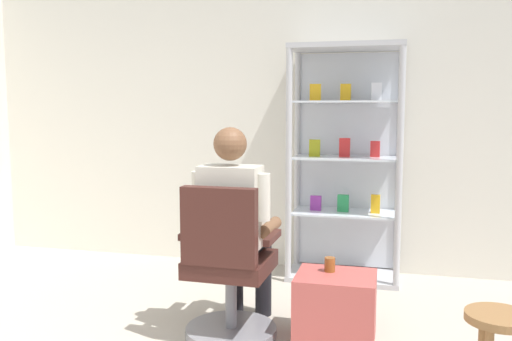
{
  "coord_description": "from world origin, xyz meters",
  "views": [
    {
      "loc": [
        0.76,
        -1.7,
        1.41
      ],
      "look_at": [
        -0.08,
        1.67,
        1.0
      ],
      "focal_mm": 38.06,
      "sensor_mm": 36.0,
      "label": 1
    }
  ],
  "objects_px": {
    "office_chair": "(228,277)",
    "wooden_stool": "(499,331)",
    "display_cabinet_main": "(346,161)",
    "tea_glass": "(330,265)",
    "seated_shopkeeper": "(236,220)",
    "storage_crate": "(335,308)"
  },
  "relations": [
    {
      "from": "seated_shopkeeper",
      "to": "tea_glass",
      "type": "height_order",
      "value": "seated_shopkeeper"
    },
    {
      "from": "office_chair",
      "to": "storage_crate",
      "type": "xyz_separation_m",
      "value": [
        0.63,
        0.15,
        -0.19
      ]
    },
    {
      "from": "seated_shopkeeper",
      "to": "wooden_stool",
      "type": "height_order",
      "value": "seated_shopkeeper"
    },
    {
      "from": "storage_crate",
      "to": "wooden_stool",
      "type": "height_order",
      "value": "wooden_stool"
    },
    {
      "from": "display_cabinet_main",
      "to": "office_chair",
      "type": "distance_m",
      "value": 1.66
    },
    {
      "from": "display_cabinet_main",
      "to": "tea_glass",
      "type": "bearing_deg",
      "value": -89.13
    },
    {
      "from": "display_cabinet_main",
      "to": "storage_crate",
      "type": "bearing_deg",
      "value": -87.23
    },
    {
      "from": "storage_crate",
      "to": "tea_glass",
      "type": "relative_size",
      "value": 5.39
    },
    {
      "from": "seated_shopkeeper",
      "to": "storage_crate",
      "type": "bearing_deg",
      "value": -1.06
    },
    {
      "from": "seated_shopkeeper",
      "to": "tea_glass",
      "type": "distance_m",
      "value": 0.64
    },
    {
      "from": "display_cabinet_main",
      "to": "seated_shopkeeper",
      "type": "xyz_separation_m",
      "value": [
        -0.56,
        -1.29,
        -0.25
      ]
    },
    {
      "from": "office_chair",
      "to": "wooden_stool",
      "type": "xyz_separation_m",
      "value": [
        1.45,
        -0.31,
        -0.06
      ]
    },
    {
      "from": "tea_glass",
      "to": "display_cabinet_main",
      "type": "bearing_deg",
      "value": 90.87
    },
    {
      "from": "office_chair",
      "to": "wooden_stool",
      "type": "distance_m",
      "value": 1.49
    },
    {
      "from": "office_chair",
      "to": "wooden_stool",
      "type": "relative_size",
      "value": 2.26
    },
    {
      "from": "office_chair",
      "to": "wooden_stool",
      "type": "bearing_deg",
      "value": -12.02
    },
    {
      "from": "tea_glass",
      "to": "storage_crate",
      "type": "bearing_deg",
      "value": -51.68
    },
    {
      "from": "seated_shopkeeper",
      "to": "tea_glass",
      "type": "bearing_deg",
      "value": 4.34
    },
    {
      "from": "office_chair",
      "to": "seated_shopkeeper",
      "type": "xyz_separation_m",
      "value": [
        0.0,
        0.16,
        0.32
      ]
    },
    {
      "from": "office_chair",
      "to": "seated_shopkeeper",
      "type": "height_order",
      "value": "seated_shopkeeper"
    },
    {
      "from": "tea_glass",
      "to": "wooden_stool",
      "type": "bearing_deg",
      "value": -30.74
    },
    {
      "from": "seated_shopkeeper",
      "to": "tea_glass",
      "type": "relative_size",
      "value": 14.77
    }
  ]
}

